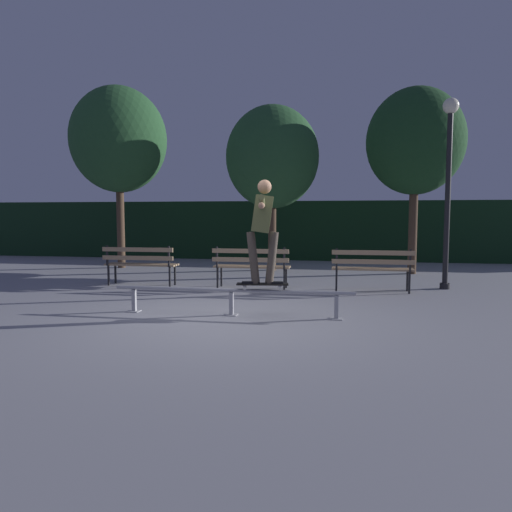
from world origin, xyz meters
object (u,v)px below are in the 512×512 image
(lamp_post_right, at_px, (449,169))
(skateboarder, at_px, (263,222))
(skateboard, at_px, (262,284))
(grind_rail, at_px, (231,295))
(park_bench_left_center, at_px, (251,263))
(park_bench_right_center, at_px, (372,265))
(tree_behind_benches, at_px, (272,157))
(tree_far_right, at_px, (415,142))
(tree_far_left, at_px, (119,140))
(park_bench_leftmost, at_px, (140,261))

(lamp_post_right, bearing_deg, skateboarder, -134.65)
(skateboard, distance_m, skateboarder, 0.94)
(grind_rail, relative_size, lamp_post_right, 0.96)
(park_bench_left_center, xyz_separation_m, park_bench_right_center, (2.46, 0.00, 0.00))
(park_bench_left_center, relative_size, tree_behind_benches, 0.35)
(lamp_post_right, bearing_deg, tree_far_right, 96.75)
(skateboard, bearing_deg, tree_far_left, 130.96)
(park_bench_left_center, height_order, tree_behind_benches, tree_behind_benches)
(skateboarder, relative_size, tree_behind_benches, 0.34)
(tree_far_right, xyz_separation_m, lamp_post_right, (0.30, -2.58, -0.93))
(tree_far_left, distance_m, tree_behind_benches, 4.48)
(tree_far_left, bearing_deg, tree_behind_benches, 1.74)
(park_bench_right_center, distance_m, tree_far_left, 8.33)
(tree_behind_benches, distance_m, lamp_post_right, 4.93)
(park_bench_right_center, height_order, tree_behind_benches, tree_behind_benches)
(skateboarder, xyz_separation_m, lamp_post_right, (3.31, 3.35, 1.06))
(park_bench_left_center, distance_m, tree_far_left, 6.42)
(grind_rail, bearing_deg, tree_behind_benches, 92.31)
(skateboard, distance_m, tree_far_left, 8.52)
(lamp_post_right, bearing_deg, park_bench_right_center, -155.07)
(park_bench_leftmost, xyz_separation_m, tree_behind_benches, (2.40, 3.46, 2.58))
(tree_far_right, bearing_deg, skateboard, -116.89)
(skateboarder, bearing_deg, skateboard, -171.94)
(park_bench_left_center, height_order, park_bench_right_center, same)
(park_bench_right_center, xyz_separation_m, tree_behind_benches, (-2.52, 3.46, 2.58))
(park_bench_left_center, distance_m, lamp_post_right, 4.49)
(park_bench_leftmost, bearing_deg, lamp_post_right, 6.27)
(skateboard, height_order, lamp_post_right, lamp_post_right)
(skateboard, relative_size, park_bench_leftmost, 0.50)
(skateboard, relative_size, skateboarder, 0.51)
(tree_far_right, relative_size, lamp_post_right, 1.23)
(grind_rail, height_order, park_bench_left_center, park_bench_left_center)
(grind_rail, relative_size, skateboarder, 2.40)
(park_bench_leftmost, distance_m, lamp_post_right, 6.76)
(grind_rail, height_order, park_bench_right_center, park_bench_right_center)
(skateboarder, bearing_deg, tree_far_right, 63.13)
(skateboarder, xyz_separation_m, tree_far_left, (-5.18, 5.96, 2.26))
(tree_behind_benches, xyz_separation_m, lamp_post_right, (4.04, -2.75, -0.64))
(tree_far_right, bearing_deg, tree_far_left, 179.73)
(tree_far_right, bearing_deg, lamp_post_right, -83.25)
(park_bench_right_center, bearing_deg, skateboard, -124.09)
(skateboarder, height_order, tree_far_right, tree_far_right)
(grind_rail, relative_size, tree_far_right, 0.78)
(tree_far_left, xyz_separation_m, tree_behind_benches, (4.45, 0.14, -0.57))
(tree_far_right, height_order, tree_behind_benches, tree_far_right)
(skateboarder, relative_size, park_bench_leftmost, 0.97)
(grind_rail, bearing_deg, skateboarder, 0.05)
(tree_far_right, bearing_deg, park_bench_right_center, -110.35)
(skateboard, bearing_deg, park_bench_leftmost, 139.85)
(tree_far_left, xyz_separation_m, lamp_post_right, (8.49, -2.62, -1.21))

